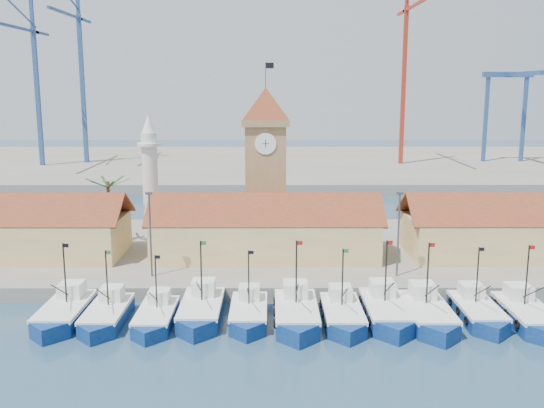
{
  "coord_description": "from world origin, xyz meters",
  "views": [
    {
      "loc": [
        0.59,
        -49.67,
        21.13
      ],
      "look_at": [
        0.76,
        18.0,
        8.12
      ],
      "focal_mm": 40.0,
      "sensor_mm": 36.0,
      "label": 1
    }
  ],
  "objects_px": {
    "boat_0": "(64,314)",
    "minaret": "(150,177)",
    "boat_5": "(296,315)",
    "clock_tower": "(266,162)"
  },
  "relations": [
    {
      "from": "boat_0",
      "to": "minaret",
      "type": "distance_m",
      "value": 26.93
    },
    {
      "from": "boat_0",
      "to": "clock_tower",
      "type": "relative_size",
      "value": 0.44
    },
    {
      "from": "boat_0",
      "to": "minaret",
      "type": "relative_size",
      "value": 0.62
    },
    {
      "from": "boat_5",
      "to": "minaret",
      "type": "xyz_separation_m",
      "value": [
        -17.95,
        25.65,
        8.9
      ]
    },
    {
      "from": "boat_5",
      "to": "clock_tower",
      "type": "height_order",
      "value": "clock_tower"
    },
    {
      "from": "boat_5",
      "to": "minaret",
      "type": "distance_m",
      "value": 32.54
    },
    {
      "from": "boat_5",
      "to": "boat_0",
      "type": "bearing_deg",
      "value": 178.74
    },
    {
      "from": "boat_0",
      "to": "minaret",
      "type": "height_order",
      "value": "minaret"
    },
    {
      "from": "boat_0",
      "to": "boat_5",
      "type": "relative_size",
      "value": 0.95
    },
    {
      "from": "boat_0",
      "to": "boat_5",
      "type": "distance_m",
      "value": 21.27
    }
  ]
}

